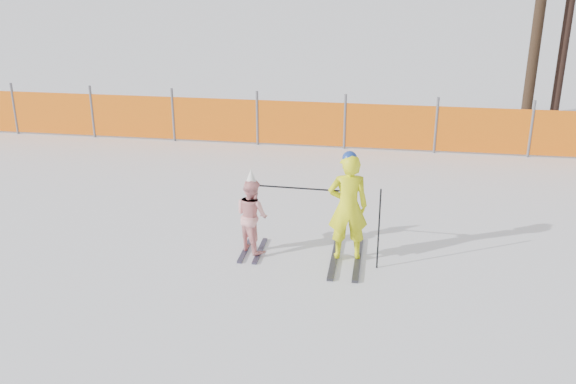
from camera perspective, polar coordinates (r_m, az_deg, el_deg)
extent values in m
plane|color=white|center=(9.09, -0.50, -7.02)|extent=(120.00, 120.00, 0.00)
cube|color=black|center=(9.45, 4.15, -5.79)|extent=(0.09, 1.41, 0.04)
cube|color=black|center=(9.43, 6.22, -5.91)|extent=(0.09, 1.41, 0.04)
imported|color=#F7FF15|center=(9.11, 5.35, -1.33)|extent=(0.63, 0.47, 1.57)
sphere|color=navy|center=(8.87, 5.50, 3.00)|extent=(0.21, 0.21, 0.21)
cube|color=black|center=(9.68, -3.80, -5.14)|extent=(0.09, 0.85, 0.03)
cube|color=black|center=(9.63, -2.52, -5.24)|extent=(0.09, 0.85, 0.03)
imported|color=#FBA3A4|center=(9.42, -3.23, -2.07)|extent=(0.68, 0.67, 1.11)
cone|color=white|center=(9.21, -3.30, 1.33)|extent=(0.19, 0.19, 0.24)
cylinder|color=black|center=(9.00, 8.07, -3.30)|extent=(0.02, 0.02, 1.19)
cylinder|color=black|center=(9.11, 1.00, 0.34)|extent=(1.15, 0.06, 0.02)
cylinder|color=#595960|center=(16.99, -23.14, 6.83)|extent=(0.06, 0.06, 1.25)
cylinder|color=#595960|center=(16.03, -17.00, 6.84)|extent=(0.06, 0.06, 1.25)
cylinder|color=#595960|center=(15.27, -10.17, 6.76)|extent=(0.06, 0.06, 1.25)
cylinder|color=#595960|center=(14.74, -2.74, 6.56)|extent=(0.06, 0.06, 1.25)
cylinder|color=#595960|center=(14.48, 5.08, 6.24)|extent=(0.06, 0.06, 1.25)
cylinder|color=#595960|center=(14.49, 13.03, 5.80)|extent=(0.06, 0.06, 1.25)
cylinder|color=#595960|center=(14.77, 20.80, 5.25)|extent=(0.06, 0.06, 1.25)
cube|color=orange|center=(14.78, -2.99, 6.29)|extent=(15.87, 0.03, 1.00)
cylinder|color=#2F2015|center=(18.30, 21.54, 15.30)|extent=(0.28, 0.28, 5.86)
cylinder|color=black|center=(18.86, 23.68, 14.25)|extent=(0.23, 0.23, 5.28)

